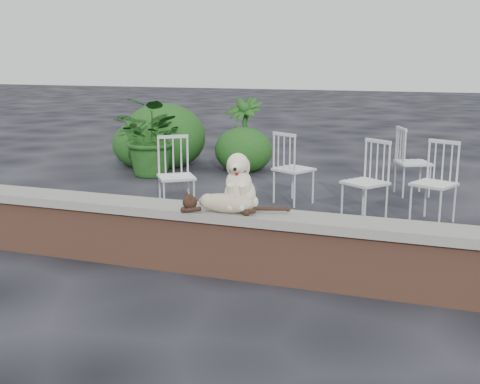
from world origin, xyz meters
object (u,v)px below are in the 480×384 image
(chair_b, at_px, (365,181))
(chair_d, at_px, (434,183))
(chair_a, at_px, (176,176))
(chair_e, at_px, (413,161))
(dog, at_px, (240,180))
(potted_plant_b, at_px, (243,133))
(chair_c, at_px, (294,168))
(cat, at_px, (225,202))
(potted_plant_a, at_px, (154,137))

(chair_b, bearing_deg, chair_d, 48.52)
(chair_a, xyz_separation_m, chair_b, (2.21, 0.43, 0.00))
(chair_e, xyz_separation_m, chair_d, (0.33, -1.39, 0.00))
(dog, relative_size, potted_plant_b, 0.43)
(chair_c, xyz_separation_m, chair_d, (1.75, -0.37, 0.00))
(dog, height_order, chair_a, dog)
(dog, height_order, chair_b, dog)
(dog, height_order, chair_e, dog)
(dog, relative_size, chair_a, 0.55)
(chair_e, height_order, potted_plant_b, potted_plant_b)
(dog, relative_size, chair_e, 0.55)
(cat, bearing_deg, chair_d, 47.16)
(chair_e, bearing_deg, dog, 138.53)
(dog, bearing_deg, chair_a, 120.43)
(chair_e, height_order, potted_plant_a, potted_plant_a)
(dog, xyz_separation_m, chair_a, (-1.43, 1.70, -0.37))
(cat, bearing_deg, potted_plant_b, 98.01)
(chair_b, relative_size, potted_plant_a, 0.75)
(chair_a, bearing_deg, chair_b, -24.23)
(chair_e, xyz_separation_m, chair_b, (-0.43, -1.58, 0.00))
(cat, height_order, potted_plant_b, potted_plant_b)
(potted_plant_a, bearing_deg, cat, -54.97)
(chair_b, bearing_deg, chair_c, -174.89)
(cat, xyz_separation_m, chair_c, (-0.14, 2.84, -0.20))
(chair_c, relative_size, potted_plant_b, 0.77)
(cat, height_order, chair_c, chair_c)
(chair_a, relative_size, potted_plant_a, 0.75)
(cat, bearing_deg, chair_c, 83.14)
(chair_a, xyz_separation_m, chair_d, (2.96, 0.62, 0.00))
(chair_e, xyz_separation_m, potted_plant_a, (-4.00, 0.03, 0.16))
(dog, height_order, chair_d, dog)
(chair_b, distance_m, potted_plant_a, 3.93)
(chair_d, xyz_separation_m, potted_plant_b, (-3.22, 2.56, 0.14))
(dog, bearing_deg, chair_d, 46.85)
(potted_plant_b, bearing_deg, chair_d, -38.51)
(chair_d, bearing_deg, chair_a, -143.79)
(cat, distance_m, chair_d, 2.95)
(cat, bearing_deg, chair_e, 61.92)
(chair_c, xyz_separation_m, potted_plant_b, (-1.47, 2.19, 0.14))
(dog, xyz_separation_m, chair_d, (1.53, 2.32, -0.37))
(dog, relative_size, chair_d, 0.55)
(potted_plant_a, bearing_deg, chair_c, -22.11)
(chair_d, distance_m, chair_b, 0.78)
(cat, distance_m, chair_c, 2.85)
(chair_e, distance_m, potted_plant_a, 4.01)
(chair_b, xyz_separation_m, potted_plant_b, (-2.46, 2.75, 0.14))
(chair_d, distance_m, potted_plant_b, 4.11)
(chair_b, bearing_deg, potted_plant_b, 166.22)
(cat, height_order, chair_d, chair_d)
(chair_a, bearing_deg, chair_d, -23.45)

